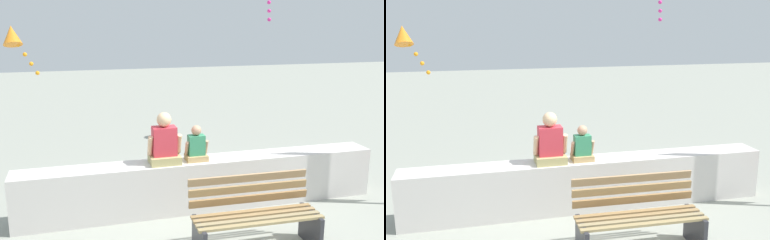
% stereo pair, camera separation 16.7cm
% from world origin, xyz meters
% --- Properties ---
extents(ground_plane, '(40.00, 40.00, 0.00)m').
position_xyz_m(ground_plane, '(0.00, 0.00, 0.00)').
color(ground_plane, gray).
extents(seawall_ledge, '(5.37, 0.47, 0.76)m').
position_xyz_m(seawall_ledge, '(0.00, 0.81, 0.38)').
color(seawall_ledge, beige).
rests_on(seawall_ledge, ground).
extents(park_bench, '(1.57, 0.65, 0.88)m').
position_xyz_m(park_bench, '(0.25, -0.50, 0.41)').
color(park_bench, '#998357').
rests_on(park_bench, ground).
extents(person_adult, '(0.48, 0.35, 0.74)m').
position_xyz_m(person_adult, '(-0.58, 0.80, 1.04)').
color(person_adult, tan).
rests_on(person_adult, seawall_ledge).
extents(person_child, '(0.34, 0.25, 0.52)m').
position_xyz_m(person_child, '(-0.11, 0.80, 0.96)').
color(person_child, tan).
rests_on(person_child, seawall_ledge).
extents(kite_orange, '(0.65, 0.52, 0.99)m').
position_xyz_m(kite_orange, '(-2.80, 3.71, 2.45)').
color(kite_orange, orange).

